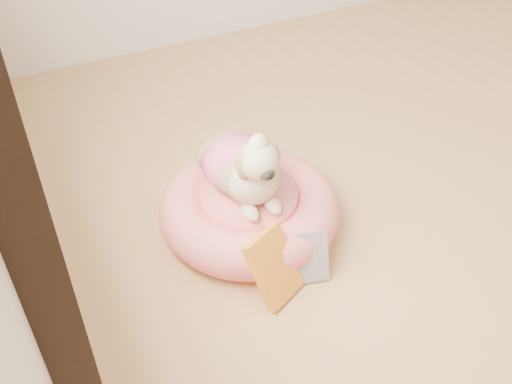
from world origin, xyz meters
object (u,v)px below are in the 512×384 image
pet_bed (249,209)px  book_white (311,257)px  book_yellow (274,267)px  dog (244,155)px

pet_bed → book_white: bearing=-77.7°
book_yellow → pet_bed: bearing=52.5°
dog → book_white: dog is taller
dog → book_white: bearing=-73.0°
pet_bed → dog: (-0.02, 0.01, 0.24)m
book_yellow → book_white: 0.14m
pet_bed → book_yellow: size_ratio=2.74×
book_yellow → book_white: book_yellow is taller
book_white → pet_bed: bearing=119.3°
dog → book_white: size_ratio=2.39×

